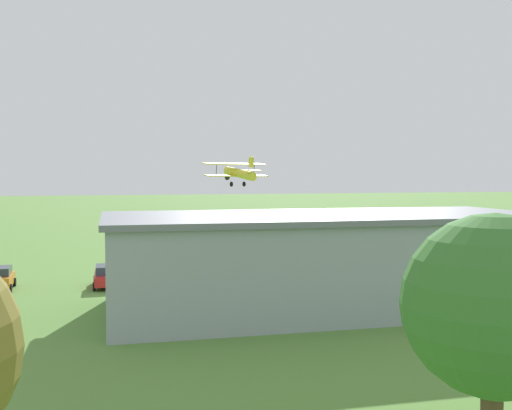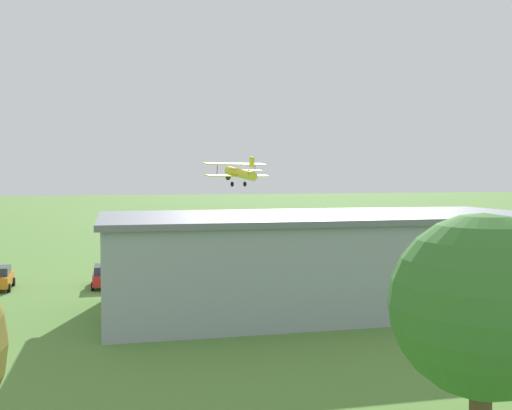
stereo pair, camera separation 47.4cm
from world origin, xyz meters
TOP-DOWN VIEW (x-y plane):
  - ground_plane at (0.00, 0.00)m, footprint 400.00×400.00m
  - hangar at (-3.46, 35.81)m, footprint 28.83×13.07m
  - biplane at (-7.12, -3.37)m, footprint 9.08×7.67m
  - car_green at (-16.29, 22.21)m, footprint 2.09×4.27m
  - car_red at (10.30, 24.70)m, footprint 1.96×4.48m
  - car_orange at (18.00, 23.92)m, footprint 2.01×3.94m
  - person_watching_takeoff at (-12.74, 23.23)m, footprint 0.41×0.41m
  - person_beside_truck at (7.31, 22.93)m, footprint 0.47×0.47m
  - person_walking_on_apron at (-5.16, 18.39)m, footprint 0.39×0.39m
  - tree_behind_hangar_right at (0.18, 57.27)m, footprint 5.31×5.31m

SIDE VIEW (x-z plane):
  - ground_plane at x=0.00m, z-range 0.00..0.00m
  - person_walking_on_apron at x=-5.16m, z-range -0.01..1.55m
  - car_green at x=-16.29m, z-range 0.03..1.65m
  - person_watching_takeoff at x=-12.74m, z-range 0.00..1.68m
  - person_beside_truck at x=7.31m, z-range 0.00..1.70m
  - car_red at x=10.30m, z-range 0.03..1.68m
  - car_orange at x=18.00m, z-range 0.02..1.74m
  - hangar at x=-3.46m, z-range 0.01..6.11m
  - tree_behind_hangar_right at x=0.18m, z-range 1.07..8.57m
  - biplane at x=-7.12m, z-range 7.06..10.90m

